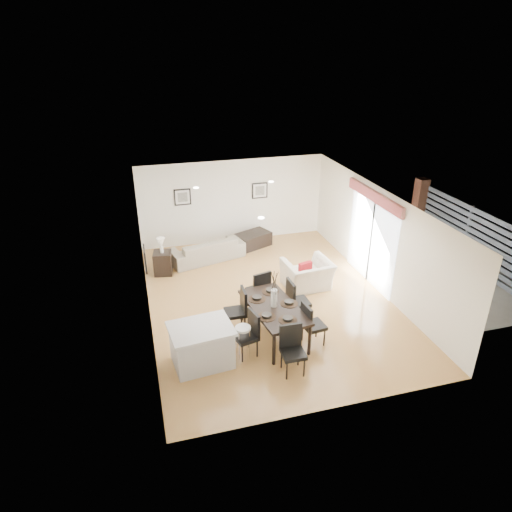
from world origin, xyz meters
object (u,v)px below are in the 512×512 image
object	(u,v)px
sofa	(207,249)
dining_chair_wfar	(239,308)
armchair	(307,275)
dining_chair_enear	(311,322)
coffee_table	(253,240)
dining_chair_efar	(295,299)
bar_stool	(243,331)
side_table	(163,263)
dining_chair_head	(292,346)
dining_chair_foot	(260,288)
kitchen_island	(202,345)
dining_table	(274,309)
dining_chair_wnear	(249,331)

from	to	relation	value
sofa	dining_chair_wfar	xyz separation A→B (m)	(0.07, -3.87, 0.25)
sofa	armchair	bearing A→B (deg)	118.06
dining_chair_enear	coffee_table	size ratio (longest dim) A/B	0.90
sofa	dining_chair_efar	world-z (taller)	dining_chair_efar
dining_chair_wfar	bar_stool	distance (m)	1.00
coffee_table	side_table	bearing A→B (deg)	178.21
sofa	dining_chair_wfar	world-z (taller)	dining_chair_wfar
armchair	dining_chair_head	world-z (taller)	dining_chair_head
armchair	dining_chair_wfar	xyz separation A→B (m)	(-2.22, -1.41, 0.19)
dining_chair_foot	kitchen_island	xyz separation A→B (m)	(-1.72, -1.70, -0.14)
coffee_table	side_table	world-z (taller)	side_table
dining_table	side_table	distance (m)	4.33
dining_chair_head	coffee_table	world-z (taller)	dining_chair_head
dining_chair_enear	dining_chair_efar	world-z (taller)	dining_chair_efar
dining_chair_wnear	dining_chair_foot	bearing A→B (deg)	143.29
armchair	dining_chair_enear	bearing A→B (deg)	64.91
sofa	armchair	xyz separation A→B (m)	(2.29, -2.46, 0.06)
dining_chair_foot	dining_chair_wfar	bearing A→B (deg)	31.68
dining_chair_wfar	side_table	distance (m)	3.59
armchair	dining_table	distance (m)	2.46
dining_chair_head	sofa	bearing A→B (deg)	99.31
dining_chair_foot	bar_stool	bearing A→B (deg)	49.47
dining_table	dining_chair_foot	world-z (taller)	dining_chair_foot
dining_chair_wnear	dining_chair_foot	distance (m)	1.79
armchair	bar_stool	distance (m)	3.38
side_table	kitchen_island	xyz separation A→B (m)	(0.41, -4.27, 0.11)
coffee_table	bar_stool	distance (m)	5.68
dining_table	dining_chair_wfar	xyz separation A→B (m)	(-0.68, 0.48, -0.14)
armchair	dining_chair_wnear	distance (m)	3.24
sofa	dining_chair_head	bearing A→B (deg)	82.79
dining_chair_head	dining_chair_enear	bearing A→B (deg)	47.55
dining_chair_wfar	side_table	size ratio (longest dim) A/B	1.57
dining_chair_wfar	kitchen_island	xyz separation A→B (m)	(-1.02, -0.98, -0.13)
sofa	coffee_table	distance (m)	1.69
dining_chair_enear	coffee_table	xyz separation A→B (m)	(0.16, 5.40, -0.34)
armchair	dining_chair_efar	distance (m)	1.67
armchair	dining_table	bearing A→B (deg)	45.58
sofa	dining_chair_wnear	distance (m)	4.81
dining_table	dining_chair_foot	xyz separation A→B (m)	(0.02, 1.19, -0.13)
dining_chair_foot	dining_chair_head	bearing A→B (deg)	75.66
sofa	dining_chair_wfar	distance (m)	3.88
sofa	dining_chair_enear	world-z (taller)	dining_chair_enear
armchair	dining_chair_enear	distance (m)	2.53
armchair	dining_chair_head	xyz separation A→B (m)	(-1.54, -3.08, 0.18)
dining_chair_wfar	dining_chair_head	distance (m)	1.80
dining_chair_enear	dining_chair_foot	bearing A→B (deg)	15.00
coffee_table	dining_table	bearing A→B (deg)	-122.77
dining_table	kitchen_island	bearing A→B (deg)	-171.17
kitchen_island	bar_stool	world-z (taller)	kitchen_island
dining_table	bar_stool	bearing A→B (deg)	-156.36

